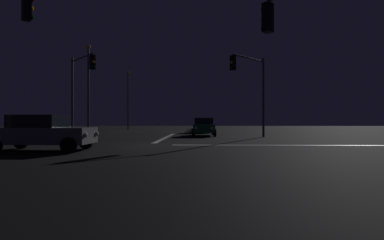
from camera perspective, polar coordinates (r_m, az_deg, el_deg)
ground at (r=15.94m, az=-8.17°, el=-5.06°), size 120.00×120.00×0.10m
stop_line_north at (r=23.25m, az=-5.07°, el=-3.40°), size 0.35×12.60×0.01m
centre_line_ns at (r=34.78m, az=-2.84°, el=-2.33°), size 22.00×0.15×0.01m
crosswalk_bar_east at (r=16.43m, az=18.67°, el=-4.73°), size 12.60×0.40×0.01m
sedan_green at (r=25.60m, az=2.33°, el=-1.31°), size 2.02×4.33×1.57m
sedan_orange at (r=32.33m, az=2.11°, el=-1.08°), size 2.02×4.33×1.57m
sedan_silver at (r=38.27m, az=2.65°, el=-0.94°), size 2.02×4.33×1.57m
sedan_white at (r=43.75m, az=2.46°, el=-0.84°), size 2.02×4.33×1.57m
sedan_blue at (r=49.00m, az=2.11°, el=-0.77°), size 2.02×4.33×1.57m
sedan_gray_crossing at (r=14.31m, az=-27.41°, el=-2.19°), size 4.33×2.02×1.57m
traffic_signal_nw at (r=24.43m, az=-21.16°, el=7.25°), size 2.99×2.99×6.51m
traffic_signal_ne at (r=22.84m, az=11.61°, el=7.57°), size 3.08×3.08×6.38m
traffic_signal_se at (r=10.23m, az=25.19°, el=15.72°), size 2.98×2.98×5.97m
streetlamp_left_far at (r=46.20m, az=-12.47°, el=4.67°), size 0.44×0.44×9.04m
streetlamp_left_near at (r=31.00m, az=-19.73°, el=6.96°), size 0.44×0.44×8.94m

